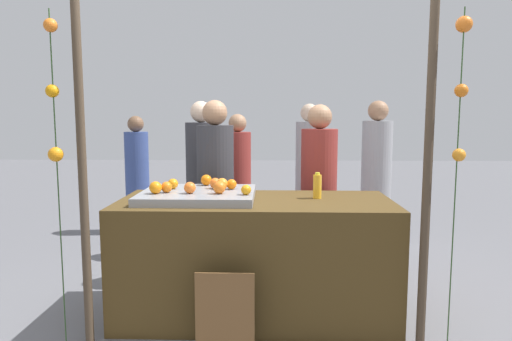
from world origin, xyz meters
TOP-DOWN VIEW (x-y plane):
  - ground_plane at (0.00, 0.00)m, footprint 24.00×24.00m
  - stall_counter at (0.00, 0.00)m, footprint 2.02×0.87m
  - orange_tray at (-0.43, 0.02)m, footprint 0.83×0.71m
  - orange_0 at (-0.71, -0.11)m, footprint 0.09×0.09m
  - orange_1 at (-0.26, -0.09)m, footprint 0.09×0.09m
  - orange_2 at (-0.41, 0.30)m, footprint 0.09×0.09m
  - orange_3 at (-0.47, -0.09)m, footprint 0.08×0.08m
  - orange_4 at (-0.19, 0.11)m, footprint 0.08×0.08m
  - orange_5 at (-0.64, 0.11)m, footprint 0.08×0.08m
  - orange_6 at (-0.31, 0.14)m, footprint 0.08×0.08m
  - orange_7 at (-0.65, -0.06)m, footprint 0.08×0.08m
  - orange_8 at (-0.26, 0.09)m, footprint 0.09×0.09m
  - orange_9 at (-0.06, -0.14)m, footprint 0.07×0.07m
  - juice_bottle at (0.46, 0.07)m, footprint 0.06×0.06m
  - chalkboard_sign at (-0.17, -0.59)m, footprint 0.37×0.03m
  - vendor_left at (-0.38, 0.68)m, footprint 0.33×0.33m
  - vendor_right at (0.54, 0.72)m, footprint 0.32×0.32m
  - crowd_person_0 at (0.59, 2.32)m, footprint 0.33×0.33m
  - crowd_person_1 at (1.31, 1.82)m, footprint 0.33×0.33m
  - crowd_person_2 at (-1.59, 2.42)m, footprint 0.30×0.30m
  - crowd_person_3 at (-0.61, 1.44)m, footprint 0.33×0.33m
  - crowd_person_4 at (-0.26, 1.87)m, footprint 0.30×0.30m
  - canopy_post_left at (-1.09, -0.47)m, footprint 0.06×0.06m
  - canopy_post_right at (1.09, -0.47)m, footprint 0.06×0.06m
  - garland_strand_left at (-1.24, -0.51)m, footprint 0.10×0.10m
  - garland_strand_right at (1.27, -0.47)m, footprint 0.10×0.11m

SIDE VIEW (x-z plane):
  - ground_plane at x=0.00m, z-range 0.00..0.00m
  - chalkboard_sign at x=-0.17m, z-range -0.01..0.53m
  - stall_counter at x=0.00m, z-range 0.00..0.88m
  - crowd_person_2 at x=-1.59m, z-range -0.05..1.44m
  - crowd_person_4 at x=-0.26m, z-range -0.05..1.46m
  - vendor_right at x=0.54m, z-range -0.05..1.54m
  - vendor_left at x=-0.38m, z-range -0.06..1.58m
  - crowd_person_0 at x=0.59m, z-range -0.06..1.59m
  - crowd_person_3 at x=-0.61m, z-range -0.06..1.59m
  - crowd_person_1 at x=1.31m, z-range -0.06..1.61m
  - orange_tray at x=-0.43m, z-range 0.88..0.94m
  - juice_bottle at x=0.46m, z-range 0.87..1.07m
  - orange_9 at x=-0.06m, z-range 0.94..1.01m
  - orange_4 at x=-0.19m, z-range 0.94..1.02m
  - orange_5 at x=-0.64m, z-range 0.94..1.02m
  - orange_7 at x=-0.65m, z-range 0.94..1.02m
  - orange_6 at x=-0.31m, z-range 0.94..1.02m
  - orange_3 at x=-0.47m, z-range 0.94..1.02m
  - orange_2 at x=-0.41m, z-range 0.94..1.03m
  - orange_8 at x=-0.26m, z-range 0.94..1.03m
  - orange_0 at x=-0.71m, z-range 0.94..1.03m
  - orange_1 at x=-0.26m, z-range 0.94..1.03m
  - canopy_post_left at x=-1.09m, z-range 0.00..2.25m
  - canopy_post_right at x=1.09m, z-range 0.00..2.25m
  - garland_strand_left at x=-1.24m, z-range 0.50..2.64m
  - garland_strand_right at x=1.27m, z-range 0.62..2.77m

